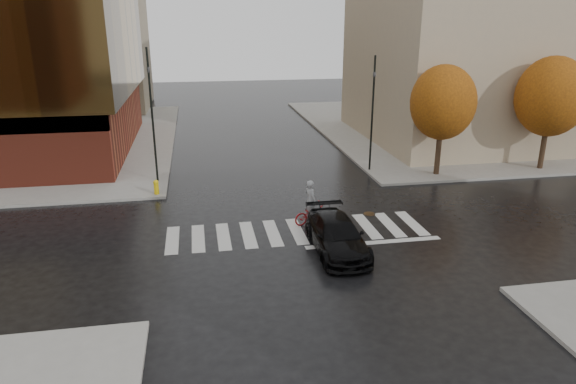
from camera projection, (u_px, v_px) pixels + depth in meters
name	position (u px, v px, depth m)	size (l,w,h in m)	color
ground	(299.00, 236.00, 22.66)	(120.00, 120.00, 0.00)	black
sidewalk_ne	(483.00, 125.00, 45.74)	(30.00, 30.00, 0.15)	gray
crosswalk	(297.00, 231.00, 23.12)	(12.00, 3.00, 0.01)	silver
building_ne_tan	(477.00, 18.00, 38.42)	(16.00, 16.00, 18.00)	tan
building_nw_far	(70.00, 7.00, 51.18)	(14.00, 12.00, 20.00)	tan
tree_ne_a	(443.00, 103.00, 29.80)	(3.80, 3.80, 6.50)	black
tree_ne_b	(551.00, 97.00, 30.93)	(4.20, 4.20, 6.89)	black
sedan	(337.00, 235.00, 20.96)	(1.96, 4.81, 1.40)	black
cyclist	(312.00, 209.00, 23.79)	(1.97, 1.19, 2.11)	maroon
traffic_light_nw	(151.00, 107.00, 28.51)	(0.20, 0.17, 7.50)	black
traffic_light_ne	(373.00, 107.00, 30.80)	(0.17, 0.20, 6.92)	black
fire_hydrant	(156.00, 186.00, 27.43)	(0.28, 0.28, 0.79)	yellow
manhole	(369.00, 214.00, 25.18)	(0.58, 0.58, 0.01)	#402C16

